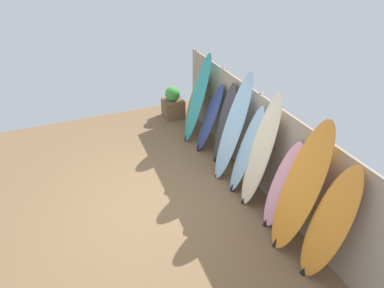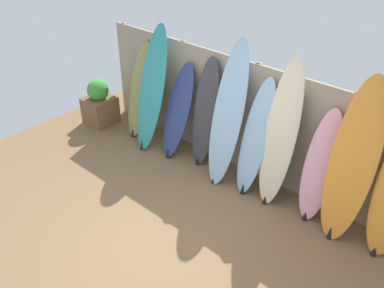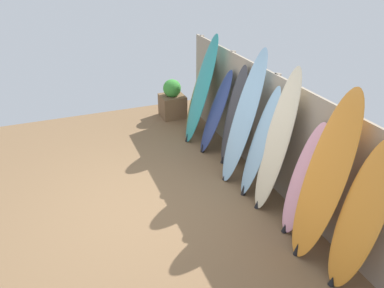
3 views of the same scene
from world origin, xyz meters
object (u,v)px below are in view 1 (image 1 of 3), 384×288
Objects in this scene: planter_box at (173,104)px; surfboard_skyblue_4 at (232,129)px; surfboard_skyblue_5 at (245,152)px; surfboard_teal_1 at (197,100)px; surfboard_orange_8 at (299,192)px; surfboard_olive_0 at (194,100)px; surfboard_orange_9 at (328,226)px; surfboard_charcoal_3 at (224,125)px; surfboard_cream_6 at (260,154)px; surfboard_navy_2 at (209,120)px; surfboard_pink_7 at (282,187)px.

surfboard_skyblue_4 is at bearing 4.56° from planter_box.
surfboard_skyblue_4 is 2.48× the size of planter_box.
surfboard_skyblue_5 is 3.36m from planter_box.
surfboard_orange_8 is (3.40, 0.11, 0.04)m from surfboard_teal_1.
surfboard_skyblue_5 is at bearing 4.19° from planter_box.
surfboard_orange_9 is (4.40, 0.05, 0.09)m from surfboard_olive_0.
surfboard_charcoal_3 reaches higher than planter_box.
surfboard_orange_8 is at bearing -1.08° from surfboard_cream_6.
surfboard_charcoal_3 is (1.01, 0.18, -0.16)m from surfboard_teal_1.
surfboard_olive_0 is at bearing -179.36° from surfboard_orange_9.
surfboard_charcoal_3 is at bearing 11.50° from surfboard_navy_2.
surfboard_skyblue_4 reaches higher than surfboard_navy_2.
surfboard_orange_9 is (3.95, 0.17, -0.12)m from surfboard_teal_1.
surfboard_teal_1 is 3.40m from surfboard_orange_8.
surfboard_skyblue_4 is (1.53, 0.08, 0.04)m from surfboard_teal_1.
surfboard_teal_1 is 1.46m from planter_box.
surfboard_navy_2 is 2.91m from surfboard_orange_8.
surfboard_navy_2 is 0.72× the size of surfboard_orange_8.
surfboard_teal_1 is at bearing -170.04° from surfboard_charcoal_3.
surfboard_charcoal_3 is 2.40m from surfboard_orange_8.
surfboard_teal_1 is at bearing -176.92° from surfboard_cream_6.
surfboard_navy_2 is 2.48m from surfboard_pink_7.
surfboard_teal_1 is at bearing -178.17° from surfboard_orange_8.
planter_box is at bearing -175.72° from surfboard_cream_6.
surfboard_skyblue_5 is (2.01, 0.10, -0.17)m from surfboard_teal_1.
surfboard_skyblue_4 is 1.88m from surfboard_orange_8.
surfboard_pink_7 is 4.32m from planter_box.
surfboard_cream_6 reaches higher than planter_box.
planter_box is at bearing -172.98° from surfboard_navy_2.
surfboard_orange_9 is at bearing 2.18° from surfboard_skyblue_5.
surfboard_charcoal_3 is at bearing 9.96° from surfboard_teal_1.
surfboard_orange_8 is at bearing 3.12° from planter_box.
surfboard_cream_6 reaches higher than surfboard_skyblue_5.
surfboard_teal_1 reaches higher than surfboard_pink_7.
surfboard_pink_7 is (2.99, 0.18, -0.24)m from surfboard_teal_1.
surfboard_orange_8 is 4.76m from planter_box.
surfboard_olive_0 is at bearing -177.73° from surfboard_charcoal_3.
surfboard_pink_7 reaches higher than planter_box.
surfboard_orange_9 is 2.11× the size of planter_box.
surfboard_olive_0 is 0.51m from surfboard_teal_1.
surfboard_orange_9 reaches higher than planter_box.
surfboard_orange_8 is at bearing -0.16° from surfboard_olive_0.
surfboard_navy_2 is 0.72× the size of surfboard_skyblue_4.
surfboard_cream_6 is (2.38, 0.13, 0.02)m from surfboard_teal_1.
surfboard_olive_0 is 1.92× the size of planter_box.
surfboard_olive_0 is at bearing 179.84° from surfboard_orange_8.
surfboard_cream_6 is 1.15× the size of surfboard_orange_9.
surfboard_pink_7 is 0.51m from surfboard_orange_8.
surfboard_orange_9 is (1.57, 0.04, -0.14)m from surfboard_cream_6.
surfboard_orange_8 reaches higher than surfboard_teal_1.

